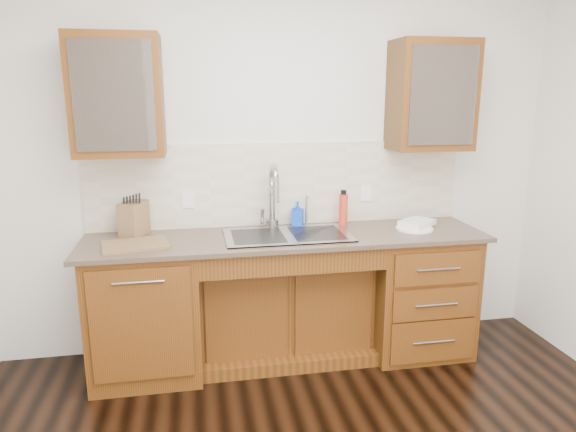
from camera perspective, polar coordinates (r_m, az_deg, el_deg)
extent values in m
cube|color=silver|center=(3.73, -1.12, 5.90)|extent=(4.00, 0.10, 2.70)
cube|color=#593014|center=(3.59, -15.45, -10.02)|extent=(0.70, 0.62, 0.88)
cube|color=#593014|center=(3.74, -0.37, -10.03)|extent=(1.20, 0.44, 0.70)
cube|color=#593014|center=(3.89, 13.91, -8.03)|extent=(0.70, 0.62, 0.88)
cube|color=#84705B|center=(3.46, -0.08, -2.40)|extent=(2.70, 0.65, 0.03)
cube|color=beige|center=(3.69, -0.96, 3.55)|extent=(2.70, 0.02, 0.59)
cube|color=#9E9EA5|center=(3.46, -0.03, -3.59)|extent=(0.84, 0.46, 0.19)
cylinder|color=#999993|center=(3.60, -1.79, 1.76)|extent=(0.04, 0.04, 0.40)
cylinder|color=#999993|center=(3.67, 2.05, 0.71)|extent=(0.02, 0.02, 0.24)
cube|color=#593014|center=(3.46, -18.41, 12.55)|extent=(0.55, 0.34, 0.75)
cube|color=#593014|center=(3.80, 15.64, 12.75)|extent=(0.55, 0.34, 0.75)
cube|color=white|center=(3.64, -11.06, 1.81)|extent=(0.08, 0.01, 0.12)
cube|color=white|center=(3.85, 8.67, 2.53)|extent=(0.08, 0.01, 0.12)
imported|color=blue|center=(3.69, 1.07, 0.28)|extent=(0.10, 0.10, 0.18)
cylinder|color=red|center=(3.69, 6.16, 0.65)|extent=(0.07, 0.07, 0.23)
cylinder|color=white|center=(3.70, 13.87, -1.37)|extent=(0.32, 0.32, 0.01)
cube|color=white|center=(3.76, 14.14, -0.73)|extent=(0.30, 0.28, 0.04)
cube|color=olive|center=(3.58, -16.77, -0.28)|extent=(0.20, 0.24, 0.23)
cube|color=brown|center=(3.35, -16.60, -3.07)|extent=(0.44, 0.35, 0.02)
imported|color=silver|center=(3.47, -19.58, 11.68)|extent=(0.15, 0.15, 0.11)
imported|color=silver|center=(3.44, -16.17, 11.74)|extent=(0.11, 0.11, 0.09)
imported|color=white|center=(3.78, 15.00, 11.95)|extent=(0.15, 0.15, 0.09)
imported|color=silver|center=(3.85, 16.93, 11.93)|extent=(0.14, 0.14, 0.10)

